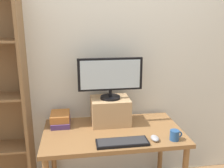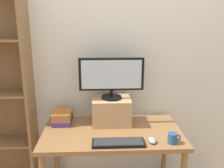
{
  "view_description": "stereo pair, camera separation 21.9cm",
  "coord_description": "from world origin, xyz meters",
  "px_view_note": "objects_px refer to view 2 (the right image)",
  "views": [
    {
      "loc": [
        -0.31,
        -2.02,
        1.72
      ],
      "look_at": [
        0.0,
        0.07,
        1.14
      ],
      "focal_mm": 40.0,
      "sensor_mm": 36.0,
      "label": 1
    },
    {
      "loc": [
        -0.1,
        -2.04,
        1.72
      ],
      "look_at": [
        0.0,
        0.07,
        1.14
      ],
      "focal_mm": 40.0,
      "sensor_mm": 36.0,
      "label": 2
    }
  ],
  "objects_px": {
    "computer_monitor": "(111,76)",
    "keyboard": "(118,143)",
    "book_stack": "(62,117)",
    "desk": "(112,139)",
    "computer_mouse": "(152,140)",
    "coffee_mug": "(173,138)",
    "riser_box": "(111,111)"
  },
  "relations": [
    {
      "from": "keyboard",
      "to": "computer_mouse",
      "type": "bearing_deg",
      "value": 3.63
    },
    {
      "from": "computer_mouse",
      "to": "coffee_mug",
      "type": "distance_m",
      "value": 0.17
    },
    {
      "from": "computer_mouse",
      "to": "book_stack",
      "type": "xyz_separation_m",
      "value": [
        -0.78,
        0.43,
        0.04
      ]
    },
    {
      "from": "desk",
      "to": "keyboard",
      "type": "distance_m",
      "value": 0.26
    },
    {
      "from": "computer_monitor",
      "to": "book_stack",
      "type": "distance_m",
      "value": 0.62
    },
    {
      "from": "computer_mouse",
      "to": "coffee_mug",
      "type": "bearing_deg",
      "value": -7.07
    },
    {
      "from": "computer_monitor",
      "to": "coffee_mug",
      "type": "bearing_deg",
      "value": -41.57
    },
    {
      "from": "book_stack",
      "to": "riser_box",
      "type": "bearing_deg",
      "value": -3.42
    },
    {
      "from": "keyboard",
      "to": "computer_mouse",
      "type": "distance_m",
      "value": 0.28
    },
    {
      "from": "keyboard",
      "to": "computer_mouse",
      "type": "xyz_separation_m",
      "value": [
        0.28,
        0.02,
        0.01
      ]
    },
    {
      "from": "riser_box",
      "to": "coffee_mug",
      "type": "height_order",
      "value": "riser_box"
    },
    {
      "from": "riser_box",
      "to": "computer_mouse",
      "type": "distance_m",
      "value": 0.52
    },
    {
      "from": "book_stack",
      "to": "coffee_mug",
      "type": "distance_m",
      "value": 1.05
    },
    {
      "from": "computer_monitor",
      "to": "coffee_mug",
      "type": "height_order",
      "value": "computer_monitor"
    },
    {
      "from": "desk",
      "to": "coffee_mug",
      "type": "distance_m",
      "value": 0.55
    },
    {
      "from": "riser_box",
      "to": "coffee_mug",
      "type": "relative_size",
      "value": 3.39
    },
    {
      "from": "riser_box",
      "to": "keyboard",
      "type": "xyz_separation_m",
      "value": [
        0.04,
        -0.42,
        -0.11
      ]
    },
    {
      "from": "riser_box",
      "to": "computer_mouse",
      "type": "xyz_separation_m",
      "value": [
        0.31,
        -0.4,
        -0.11
      ]
    },
    {
      "from": "riser_box",
      "to": "computer_monitor",
      "type": "xyz_separation_m",
      "value": [
        -0.0,
        -0.0,
        0.33
      ]
    },
    {
      "from": "desk",
      "to": "riser_box",
      "type": "xyz_separation_m",
      "value": [
        0.0,
        0.18,
        0.21
      ]
    },
    {
      "from": "computer_monitor",
      "to": "keyboard",
      "type": "bearing_deg",
      "value": -85.14
    },
    {
      "from": "riser_box",
      "to": "computer_mouse",
      "type": "height_order",
      "value": "riser_box"
    },
    {
      "from": "coffee_mug",
      "to": "desk",
      "type": "bearing_deg",
      "value": 152.64
    },
    {
      "from": "desk",
      "to": "riser_box",
      "type": "distance_m",
      "value": 0.27
    },
    {
      "from": "computer_mouse",
      "to": "coffee_mug",
      "type": "relative_size",
      "value": 0.98
    },
    {
      "from": "computer_mouse",
      "to": "book_stack",
      "type": "distance_m",
      "value": 0.89
    },
    {
      "from": "riser_box",
      "to": "coffee_mug",
      "type": "distance_m",
      "value": 0.64
    },
    {
      "from": "desk",
      "to": "keyboard",
      "type": "bearing_deg",
      "value": -81.57
    },
    {
      "from": "desk",
      "to": "keyboard",
      "type": "relative_size",
      "value": 2.94
    },
    {
      "from": "computer_monitor",
      "to": "computer_mouse",
      "type": "bearing_deg",
      "value": -52.09
    },
    {
      "from": "desk",
      "to": "computer_mouse",
      "type": "distance_m",
      "value": 0.4
    },
    {
      "from": "desk",
      "to": "keyboard",
      "type": "xyz_separation_m",
      "value": [
        0.04,
        -0.24,
        0.1
      ]
    }
  ]
}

